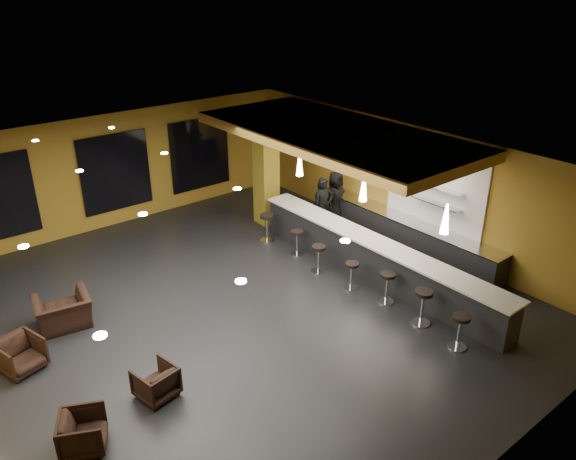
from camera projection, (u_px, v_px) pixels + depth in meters
floor at (236, 310)px, 13.43m from camera, size 12.00×13.00×0.10m
ceiling at (230, 167)px, 11.91m from camera, size 12.00×13.00×0.10m
wall_back at (114, 170)px, 17.27m from camera, size 12.00×0.10×3.50m
wall_front at (489, 399)px, 8.06m from camera, size 12.00×0.10×3.50m
wall_right at (408, 184)px, 16.13m from camera, size 0.10×13.00×3.50m
wood_soffit at (334, 134)px, 14.98m from camera, size 3.60×8.00×0.28m
window_center at (116, 172)px, 17.22m from camera, size 2.20×0.06×2.40m
window_right at (200, 154)px, 18.93m from camera, size 2.20×0.06×2.40m
tile_backsplash at (435, 186)px, 15.27m from camera, size 0.06×3.20×2.40m
bar_counter at (374, 260)px, 14.58m from camera, size 0.60×8.00×1.00m
bar_top at (375, 242)px, 14.36m from camera, size 0.78×8.10×0.05m
prep_counter at (408, 235)px, 16.11m from camera, size 0.70×6.00×0.86m
prep_top at (410, 221)px, 15.92m from camera, size 0.72×6.00×0.03m
wall_shelf_lower at (436, 203)px, 15.22m from camera, size 0.30×1.50×0.03m
wall_shelf_upper at (438, 187)px, 15.03m from camera, size 0.30×1.50×0.03m
column at (266, 170)px, 17.29m from camera, size 0.60×0.60×3.50m
pendant_0 at (446, 219)px, 12.40m from camera, size 0.20×0.20×0.70m
pendant_1 at (364, 188)px, 14.15m from camera, size 0.20×0.20×0.70m
pendant_2 at (300, 164)px, 15.91m from camera, size 0.20×0.20×0.70m
staff_a at (324, 205)px, 17.02m from camera, size 0.71×0.54×1.72m
staff_b at (323, 205)px, 17.31m from camera, size 0.80×0.66×1.53m
staff_c at (335, 198)px, 17.54m from camera, size 0.97×0.77×1.73m
armchair_a at (83, 432)px, 9.37m from camera, size 1.00×0.99×0.68m
armchair_b at (156, 382)px, 10.53m from camera, size 0.81×0.83×0.65m
armchair_c at (20, 355)px, 11.21m from camera, size 0.96×0.97×0.72m
armchair_d at (63, 312)px, 12.59m from camera, size 1.32×1.20×0.76m
bar_stool_0 at (460, 327)px, 11.81m from camera, size 0.40×0.40×0.80m
bar_stool_1 at (423, 303)px, 12.60m from camera, size 0.44×0.44×0.86m
bar_stool_2 at (387, 284)px, 13.46m from camera, size 0.40×0.40×0.79m
bar_stool_3 at (352, 272)px, 14.06m from camera, size 0.37×0.37×0.73m
bar_stool_4 at (319, 255)px, 14.82m from camera, size 0.39×0.39×0.77m
bar_stool_5 at (297, 239)px, 15.76m from camera, size 0.37×0.37×0.73m
bar_stool_6 at (267, 224)px, 16.52m from camera, size 0.43×0.43×0.84m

